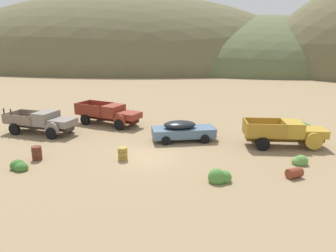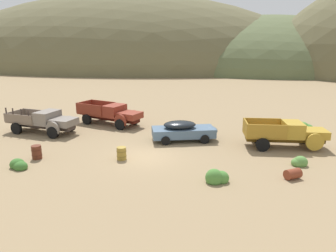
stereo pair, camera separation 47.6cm
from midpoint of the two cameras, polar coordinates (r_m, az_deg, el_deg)
The scene contains 14 objects.
ground_plane at distance 21.05m, azimuth -3.40°, elevation -5.61°, with size 300.00×300.00×0.00m, color #937A56.
hill_distant at distance 99.24m, azimuth -8.40°, elevation 10.62°, with size 113.19×61.88×41.72m, color brown.
hill_center at distance 98.77m, azimuth 16.78°, elevation 10.13°, with size 79.97×63.48×29.51m, color #56603D.
truck_primer_gray at distance 27.90m, azimuth -20.68°, elevation 0.78°, with size 6.30×3.32×2.16m.
truck_rust_red at distance 29.08m, azimuth -9.41°, elevation 2.14°, with size 6.59×4.05×1.91m.
car_chalk_blue at distance 24.22m, azimuth 3.70°, elevation -0.79°, with size 5.33×3.14×1.57m.
truck_mustard at distance 24.27m, azimuth 21.71°, elevation -1.31°, with size 5.84×2.63×1.91m.
oil_drum_foreground at distance 22.17m, azimuth -22.19°, elevation -4.42°, with size 0.66×0.66×0.90m.
oil_drum_by_truck at distance 20.60m, azimuth -7.78°, elevation -4.95°, with size 0.65×0.65×0.84m.
oil_drum_tipped at distance 19.11m, azimuth 22.41°, elevation -8.06°, with size 1.05×0.96×0.58m.
bush_front_right at distance 21.07m, azimuth -24.91°, elevation -6.49°, with size 1.22×0.99×0.72m.
bush_back_edge at distance 21.26m, azimuth 23.38°, elevation -6.10°, with size 0.98×0.77×0.79m.
bush_front_left at distance 17.53m, azimuth 9.53°, elevation -9.36°, with size 1.30×0.96×1.00m.
bush_near_barrel at distance 29.04m, azimuth 23.82°, elevation -0.46°, with size 1.54×1.10×1.12m.
Camera 2 is at (4.61, -19.17, 7.42)m, focal length 33.54 mm.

